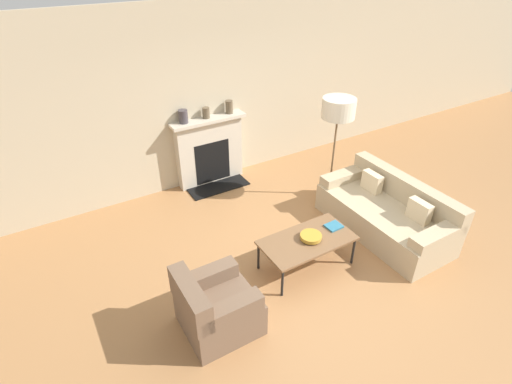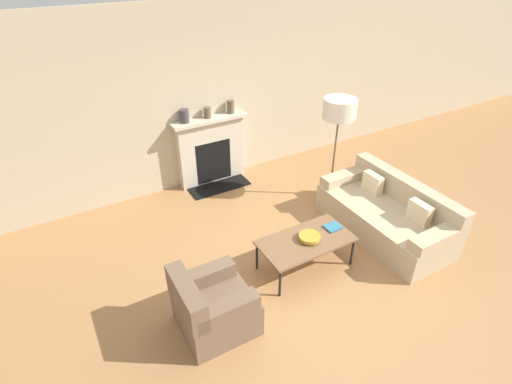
# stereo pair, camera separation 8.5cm
# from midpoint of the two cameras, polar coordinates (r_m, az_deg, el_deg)

# --- Properties ---
(ground_plane) EXTENTS (18.00, 18.00, 0.00)m
(ground_plane) POSITION_cam_midpoint_polar(r_m,az_deg,el_deg) (5.31, 8.80, -10.55)
(ground_plane) COLOR #A87547
(wall_back) EXTENTS (18.00, 0.06, 2.90)m
(wall_back) POSITION_cam_midpoint_polar(r_m,az_deg,el_deg) (6.65, -5.33, 13.57)
(wall_back) COLOR #BCAD8E
(wall_back) RESTS_ON ground_plane
(fireplace) EXTENTS (1.26, 0.59, 1.16)m
(fireplace) POSITION_cam_midpoint_polar(r_m,az_deg,el_deg) (6.79, -6.08, 5.84)
(fireplace) COLOR beige
(fireplace) RESTS_ON ground_plane
(couch) EXTENTS (0.92, 1.92, 0.76)m
(couch) POSITION_cam_midpoint_polar(r_m,az_deg,el_deg) (5.97, 18.58, -3.08)
(couch) COLOR tan
(couch) RESTS_ON ground_plane
(armchair_near) EXTENTS (0.77, 0.72, 0.77)m
(armchair_near) POSITION_cam_midpoint_polar(r_m,az_deg,el_deg) (4.40, -5.71, -16.07)
(armchair_near) COLOR brown
(armchair_near) RESTS_ON ground_plane
(coffee_table) EXTENTS (1.18, 0.62, 0.44)m
(coffee_table) POSITION_cam_midpoint_polar(r_m,az_deg,el_deg) (5.04, 7.62, -7.06)
(coffee_table) COLOR brown
(coffee_table) RESTS_ON ground_plane
(bowl) EXTENTS (0.27, 0.27, 0.06)m
(bowl) POSITION_cam_midpoint_polar(r_m,az_deg,el_deg) (5.01, 8.14, -6.40)
(bowl) COLOR #BC8E2D
(bowl) RESTS_ON coffee_table
(book) EXTENTS (0.21, 0.18, 0.02)m
(book) POSITION_cam_midpoint_polar(r_m,az_deg,el_deg) (5.27, 11.38, -4.91)
(book) COLOR teal
(book) RESTS_ON coffee_table
(floor_lamp) EXTENTS (0.50, 0.50, 1.64)m
(floor_lamp) POSITION_cam_midpoint_polar(r_m,az_deg,el_deg) (6.12, 12.19, 10.94)
(floor_lamp) COLOR brown
(floor_lamp) RESTS_ON ground_plane
(mantel_vase_left) EXTENTS (0.14, 0.14, 0.21)m
(mantel_vase_left) POSITION_cam_midpoint_polar(r_m,az_deg,el_deg) (6.39, -9.82, 10.65)
(mantel_vase_left) COLOR #3D383D
(mantel_vase_left) RESTS_ON fireplace
(mantel_vase_center_left) EXTENTS (0.12, 0.12, 0.17)m
(mantel_vase_center_left) POSITION_cam_midpoint_polar(r_m,az_deg,el_deg) (6.52, -6.60, 11.21)
(mantel_vase_center_left) COLOR brown
(mantel_vase_center_left) RESTS_ON fireplace
(mantel_vase_center_right) EXTENTS (0.12, 0.12, 0.21)m
(mantel_vase_center_right) POSITION_cam_midpoint_polar(r_m,az_deg,el_deg) (6.68, -3.27, 12.06)
(mantel_vase_center_right) COLOR brown
(mantel_vase_center_right) RESTS_ON fireplace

